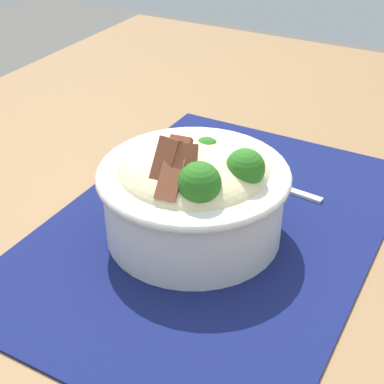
% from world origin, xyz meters
% --- Properties ---
extents(table, '(1.25, 1.00, 0.76)m').
position_xyz_m(table, '(0.00, 0.00, 0.70)').
color(table, olive).
rests_on(table, ground_plane).
extents(placemat, '(0.47, 0.33, 0.00)m').
position_xyz_m(placemat, '(-0.02, -0.01, 0.76)').
color(placemat, '#11194C').
rests_on(placemat, table).
extents(bowl, '(0.19, 0.19, 0.13)m').
position_xyz_m(bowl, '(-0.04, 0.00, 0.82)').
color(bowl, silver).
rests_on(bowl, placemat).
extents(fork, '(0.03, 0.13, 0.00)m').
position_xyz_m(fork, '(0.09, -0.03, 0.77)').
color(fork, silver).
rests_on(fork, placemat).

